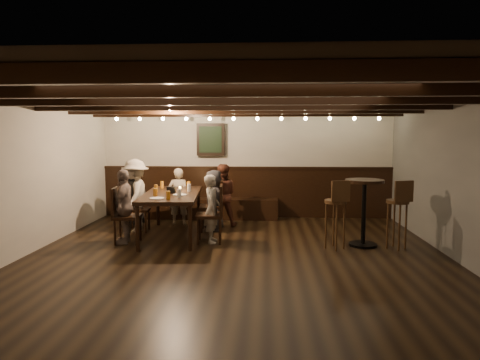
# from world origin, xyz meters

# --- Properties ---
(room) EXTENTS (7.00, 7.00, 7.00)m
(room) POSITION_xyz_m (-0.29, 2.21, 1.07)
(room) COLOR black
(room) RESTS_ON ground
(dining_table) EXTENTS (1.15, 2.22, 0.80)m
(dining_table) POSITION_xyz_m (-1.27, 1.46, 0.74)
(dining_table) COLOR black
(dining_table) RESTS_ON floor
(chair_left_near) EXTENTS (0.43, 0.43, 0.88)m
(chair_left_near) POSITION_xyz_m (-2.03, 1.85, 0.27)
(chair_left_near) COLOR black
(chair_left_near) RESTS_ON floor
(chair_left_far) EXTENTS (0.48, 0.48, 0.96)m
(chair_left_far) POSITION_xyz_m (-1.95, 0.95, 0.29)
(chair_left_far) COLOR black
(chair_left_far) RESTS_ON floor
(chair_right_near) EXTENTS (0.49, 0.49, 0.98)m
(chair_right_near) POSITION_xyz_m (-0.59, 1.98, 0.30)
(chair_right_near) COLOR black
(chair_right_near) RESTS_ON floor
(chair_right_far) EXTENTS (0.49, 0.49, 0.99)m
(chair_right_far) POSITION_xyz_m (-0.52, 1.08, 0.30)
(chair_right_far) COLOR black
(chair_right_far) RESTS_ON floor
(person_bench_left) EXTENTS (0.65, 0.45, 1.26)m
(person_bench_left) POSITION_xyz_m (-2.25, 2.28, 0.63)
(person_bench_left) COLOR black
(person_bench_left) RESTS_ON floor
(person_bench_centre) EXTENTS (0.45, 0.32, 1.18)m
(person_bench_centre) POSITION_xyz_m (-1.37, 2.51, 0.59)
(person_bench_centre) COLOR gray
(person_bench_centre) RESTS_ON floor
(person_bench_right) EXTENTS (0.66, 0.53, 1.27)m
(person_bench_right) POSITION_xyz_m (-0.46, 2.44, 0.63)
(person_bench_right) COLOR #592C1E
(person_bench_right) RESTS_ON floor
(person_left_near) EXTENTS (0.60, 0.94, 1.40)m
(person_left_near) POSITION_xyz_m (-2.06, 1.85, 0.70)
(person_left_near) COLOR #A29989
(person_left_near) RESTS_ON floor
(person_left_far) EXTENTS (0.38, 0.77, 1.27)m
(person_left_far) POSITION_xyz_m (-1.98, 0.95, 0.64)
(person_left_far) COLOR gray
(person_left_far) RESTS_ON floor
(person_right_near) EXTENTS (0.43, 0.61, 1.18)m
(person_right_near) POSITION_xyz_m (-0.57, 1.98, 0.59)
(person_right_near) COLOR #262527
(person_right_near) RESTS_ON floor
(person_right_far) EXTENTS (0.32, 0.45, 1.17)m
(person_right_far) POSITION_xyz_m (-0.49, 1.08, 0.59)
(person_right_far) COLOR #A19988
(person_right_far) RESTS_ON floor
(pint_a) EXTENTS (0.07, 0.07, 0.14)m
(pint_a) POSITION_xyz_m (-1.61, 2.14, 0.87)
(pint_a) COLOR #BF7219
(pint_a) RESTS_ON dining_table
(pint_b) EXTENTS (0.07, 0.07, 0.14)m
(pint_b) POSITION_xyz_m (-1.08, 2.13, 0.87)
(pint_b) COLOR #BF7219
(pint_b) RESTS_ON dining_table
(pint_c) EXTENTS (0.07, 0.07, 0.14)m
(pint_c) POSITION_xyz_m (-1.58, 1.54, 0.87)
(pint_c) COLOR #BF7219
(pint_c) RESTS_ON dining_table
(pint_d) EXTENTS (0.07, 0.07, 0.14)m
(pint_d) POSITION_xyz_m (-0.99, 1.69, 0.87)
(pint_d) COLOR silver
(pint_d) RESTS_ON dining_table
(pint_e) EXTENTS (0.07, 0.07, 0.14)m
(pint_e) POSITION_xyz_m (-1.45, 1.00, 0.87)
(pint_e) COLOR #BF7219
(pint_e) RESTS_ON dining_table
(pint_f) EXTENTS (0.07, 0.07, 0.14)m
(pint_f) POSITION_xyz_m (-1.03, 0.93, 0.87)
(pint_f) COLOR silver
(pint_f) RESTS_ON dining_table
(pint_g) EXTENTS (0.07, 0.07, 0.14)m
(pint_g) POSITION_xyz_m (-1.15, 0.67, 0.87)
(pint_g) COLOR #BF7219
(pint_g) RESTS_ON dining_table
(plate_near) EXTENTS (0.24, 0.24, 0.01)m
(plate_near) POSITION_xyz_m (-1.36, 0.75, 0.81)
(plate_near) COLOR white
(plate_near) RESTS_ON dining_table
(plate_far) EXTENTS (0.24, 0.24, 0.01)m
(plate_far) POSITION_xyz_m (-1.07, 1.18, 0.81)
(plate_far) COLOR white
(plate_far) RESTS_ON dining_table
(condiment_caddy) EXTENTS (0.15, 0.10, 0.12)m
(condiment_caddy) POSITION_xyz_m (-1.27, 1.41, 0.86)
(condiment_caddy) COLOR black
(condiment_caddy) RESTS_ON dining_table
(candle) EXTENTS (0.05, 0.05, 0.05)m
(candle) POSITION_xyz_m (-1.18, 1.77, 0.83)
(candle) COLOR beige
(candle) RESTS_ON dining_table
(high_top_table) EXTENTS (0.63, 0.63, 1.12)m
(high_top_table) POSITION_xyz_m (2.06, 0.99, 0.73)
(high_top_table) COLOR black
(high_top_table) RESTS_ON floor
(bar_stool_left) EXTENTS (0.38, 0.40, 1.13)m
(bar_stool_left) POSITION_xyz_m (1.57, 0.78, 0.42)
(bar_stool_left) COLOR #3B2212
(bar_stool_left) RESTS_ON floor
(bar_stool_right) EXTENTS (0.38, 0.40, 1.13)m
(bar_stool_right) POSITION_xyz_m (2.57, 0.83, 0.42)
(bar_stool_right) COLOR #3B2212
(bar_stool_right) RESTS_ON floor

